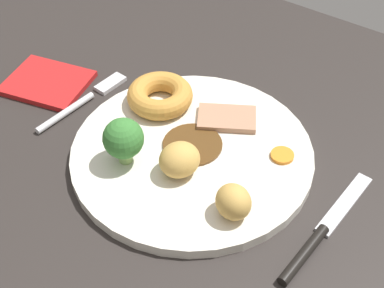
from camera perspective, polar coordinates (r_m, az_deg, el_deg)
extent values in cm
cube|color=#2B2623|center=(67.02, 1.53, -4.99)|extent=(120.00, 84.00, 3.60)
cylinder|color=silver|center=(67.90, 0.00, -1.03)|extent=(29.34, 29.34, 1.40)
cylinder|color=#563819|center=(67.86, 0.05, -0.04)|extent=(7.30, 7.30, 0.30)
cube|color=tan|center=(71.11, 3.57, 2.63)|extent=(8.67, 7.70, 0.80)
torus|color=#C68938|center=(73.07, -3.29, 4.97)|extent=(8.62, 8.62, 2.69)
ellipsoid|color=tan|center=(63.55, -1.28, -1.61)|extent=(5.73, 5.98, 3.91)
ellipsoid|color=tan|center=(59.57, 4.24, -5.90)|extent=(5.37, 5.16, 3.88)
cylinder|color=orange|center=(67.30, 9.18, -1.15)|extent=(2.80, 2.80, 0.45)
cylinder|color=#8CB766|center=(65.99, -6.82, -1.07)|extent=(1.62, 1.62, 1.89)
sphere|color=#387A33|center=(64.16, -7.02, 0.57)|extent=(4.80, 4.80, 4.80)
cylinder|color=silver|center=(75.72, -12.77, 3.15)|extent=(1.66, 9.54, 0.90)
cube|color=silver|center=(79.66, -8.31, 6.12)|extent=(2.36, 4.65, 0.60)
cylinder|color=black|center=(59.87, 11.33, -10.97)|extent=(1.73, 8.56, 1.20)
cube|color=silver|center=(65.58, 15.26, -5.92)|extent=(2.36, 10.59, 0.40)
cube|color=red|center=(81.40, -14.52, 6.07)|extent=(12.81, 11.34, 0.80)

